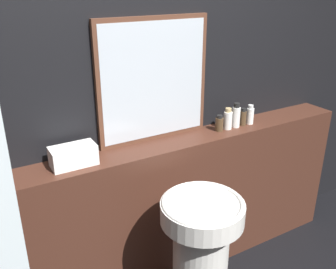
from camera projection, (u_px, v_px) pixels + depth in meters
wall_back at (144, 94)px, 2.21m from camera, size 8.00×0.06×2.50m
vanity_counter at (157, 215)px, 2.39m from camera, size 2.84×0.24×0.97m
pedestal_sink at (200, 259)px, 2.02m from camera, size 0.43×0.43×0.84m
mirror at (154, 81)px, 2.16m from camera, size 0.71×0.03×0.72m
towel_stack at (73, 156)px, 1.95m from camera, size 0.24×0.12×0.11m
shampoo_bottle at (219, 124)px, 2.40m from camera, size 0.05×0.05×0.11m
conditioner_bottle at (228, 119)px, 2.42m from camera, size 0.06×0.06×0.14m
lotion_bottle at (236, 116)px, 2.45m from camera, size 0.05×0.05×0.16m
body_wash_bottle at (243, 117)px, 2.49m from camera, size 0.04×0.04×0.12m
hand_soap_bottle at (250, 115)px, 2.51m from camera, size 0.05×0.05×0.13m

